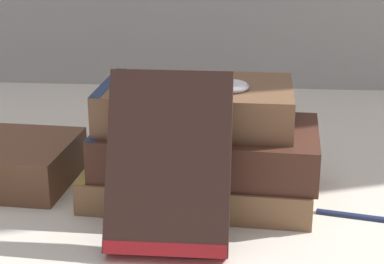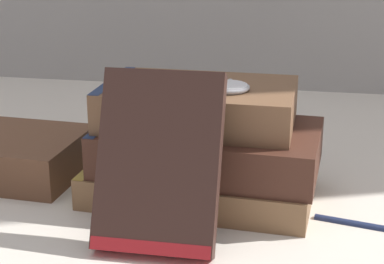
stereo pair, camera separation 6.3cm
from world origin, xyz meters
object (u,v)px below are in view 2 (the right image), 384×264
Objects in this scene: book_flat_bottom at (196,181)px; book_flat_middle at (204,147)px; book_flat_top at (194,104)px; reading_glasses at (196,149)px; pocket_watch at (227,87)px; book_leaning_front at (159,167)px; fountain_pen at (381,225)px.

book_flat_middle reaches higher than book_flat_bottom.
book_flat_top is at bearing 142.23° from book_flat_middle.
book_flat_middle is 1.17× the size of book_flat_top.
reading_glasses is (-0.02, 0.13, -0.10)m from book_flat_top.
pocket_watch reaches higher than book_flat_top.
book_flat_middle reaches higher than reading_glasses.
book_flat_top is at bearing -64.29° from reading_glasses.
book_flat_top is 0.05m from pocket_watch.
book_flat_middle is at bearing 78.12° from book_leaning_front.
reading_glasses is at bearing 100.39° from book_flat_top.
fountain_pen is (0.21, 0.06, -0.07)m from book_leaning_front.
book_flat_top is 4.17× the size of pocket_watch.
fountain_pen is (0.20, -0.05, -0.01)m from book_flat_bottom.
book_leaning_front is (-0.02, -0.11, 0.02)m from book_flat_middle.
reading_glasses is 0.29m from fountain_pen.
reading_glasses is at bearing 112.13° from pocket_watch.
book_flat_top reaches higher than book_flat_middle.
book_leaning_front reaches higher than pocket_watch.
book_flat_bottom is 1.92× the size of fountain_pen.
book_flat_top is 1.73× the size of reading_glasses.
book_flat_middle is at bearing 177.50° from fountain_pen.
fountain_pen is at bearing -11.00° from book_flat_middle.
reading_glasses is at bearing 151.58° from fountain_pen.
book_flat_middle is 1.51× the size of book_leaning_front.
pocket_watch is at bearing -20.31° from book_flat_top.
book_flat_middle is (0.01, 0.00, 0.04)m from book_flat_bottom.
reading_glasses is at bearing 104.12° from book_flat_bottom.
book_flat_top reaches higher than book_flat_bottom.
pocket_watch is 0.42× the size of reading_glasses.
pocket_watch reaches higher than book_flat_middle.
book_flat_bottom is at bearing -63.22° from reading_glasses.
book_flat_bottom reaches higher than fountain_pen.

